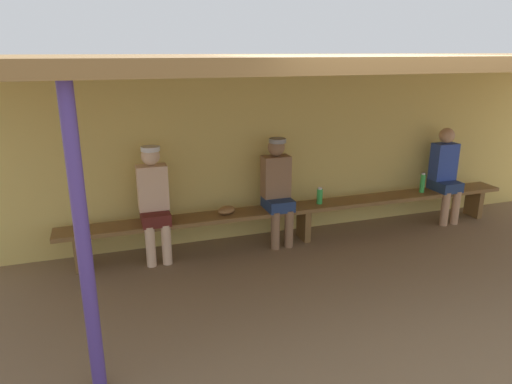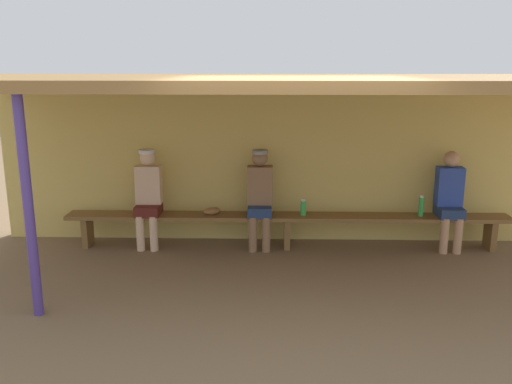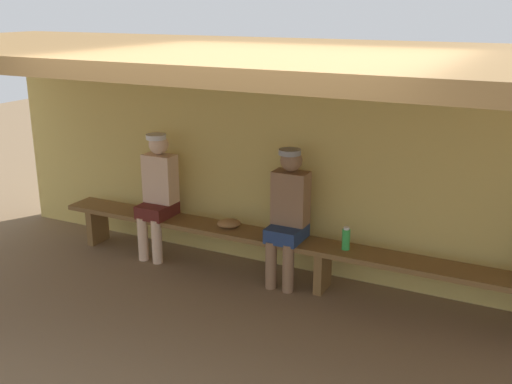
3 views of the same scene
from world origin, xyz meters
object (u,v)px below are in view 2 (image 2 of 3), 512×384
(support_post, at_px, (28,209))
(water_bottle_clear, at_px, (421,206))
(bench, at_px, (287,220))
(player_in_blue, at_px, (260,194))
(player_shirtless_tan, at_px, (450,197))
(player_in_red, at_px, (148,194))
(water_bottle_green, at_px, (303,208))
(baseball_glove_dark_brown, at_px, (212,211))

(support_post, distance_m, water_bottle_clear, 4.86)
(bench, xyz_separation_m, player_in_blue, (-0.37, 0.00, 0.36))
(player_shirtless_tan, xyz_separation_m, player_in_red, (-4.05, 0.00, 0.02))
(player_in_blue, relative_size, water_bottle_green, 6.14)
(water_bottle_green, distance_m, water_bottle_clear, 1.58)
(player_in_red, xyz_separation_m, water_bottle_green, (2.10, -0.00, -0.18))
(player_shirtless_tan, height_order, water_bottle_green, player_shirtless_tan)
(baseball_glove_dark_brown, bearing_deg, player_in_blue, -30.70)
(water_bottle_clear, height_order, baseball_glove_dark_brown, water_bottle_clear)
(support_post, bearing_deg, baseball_glove_dark_brown, 54.05)
(player_in_blue, bearing_deg, player_shirtless_tan, -0.01)
(support_post, relative_size, water_bottle_green, 10.04)
(water_bottle_green, xyz_separation_m, baseball_glove_dark_brown, (-1.24, 0.01, -0.06))
(player_in_red, relative_size, water_bottle_green, 6.14)
(support_post, bearing_deg, bench, 39.35)
(water_bottle_green, bearing_deg, player_shirtless_tan, 0.03)
(support_post, distance_m, baseball_glove_dark_brown, 2.68)
(player_in_blue, bearing_deg, bench, -0.55)
(player_shirtless_tan, bearing_deg, player_in_blue, 179.99)
(water_bottle_green, bearing_deg, player_in_blue, 179.85)
(player_in_red, bearing_deg, player_in_blue, 0.00)
(player_in_red, bearing_deg, water_bottle_clear, -0.02)
(player_in_red, distance_m, water_bottle_green, 2.11)
(bench, bearing_deg, support_post, -140.65)
(water_bottle_clear, bearing_deg, baseball_glove_dark_brown, 179.73)
(support_post, relative_size, bench, 0.37)
(player_in_blue, bearing_deg, support_post, -136.15)
(player_in_red, distance_m, water_bottle_clear, 3.68)
(bench, xyz_separation_m, water_bottle_green, (0.22, 0.00, 0.18))
(bench, height_order, player_in_red, player_in_red)
(bench, relative_size, water_bottle_clear, 21.53)
(player_in_blue, bearing_deg, water_bottle_clear, -0.03)
(player_shirtless_tan, distance_m, player_in_red, 4.05)
(water_bottle_clear, bearing_deg, support_post, -154.24)
(water_bottle_clear, bearing_deg, bench, -179.92)
(player_in_red, distance_m, player_in_blue, 1.51)
(water_bottle_clear, bearing_deg, water_bottle_green, -179.98)
(baseball_glove_dark_brown, bearing_deg, water_bottle_clear, -29.91)
(player_in_red, height_order, baseball_glove_dark_brown, player_in_red)
(player_in_red, bearing_deg, player_shirtless_tan, -0.01)
(support_post, distance_m, bench, 3.39)
(water_bottle_green, xyz_separation_m, water_bottle_clear, (1.58, 0.00, 0.03))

